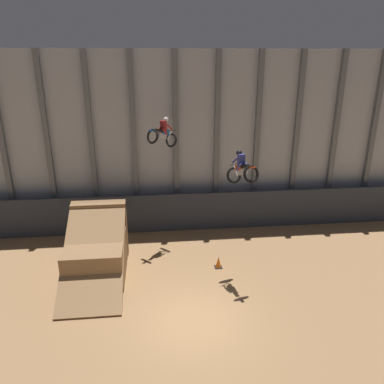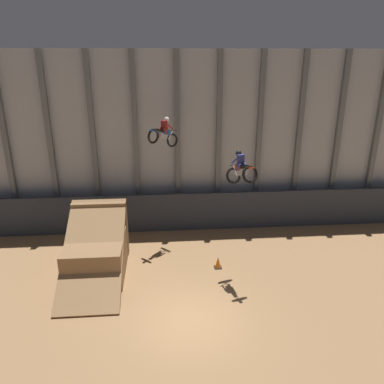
{
  "view_description": "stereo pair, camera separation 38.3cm",
  "coord_description": "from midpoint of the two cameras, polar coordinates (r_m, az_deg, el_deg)",
  "views": [
    {
      "loc": [
        -1.28,
        -11.87,
        9.67
      ],
      "look_at": [
        0.48,
        4.85,
        3.55
      ],
      "focal_mm": 35.0,
      "sensor_mm": 36.0,
      "label": 1
    },
    {
      "loc": [
        -0.9,
        -11.9,
        9.67
      ],
      "look_at": [
        0.48,
        4.85,
        3.55
      ],
      "focal_mm": 35.0,
      "sensor_mm": 36.0,
      "label": 2
    }
  ],
  "objects": [
    {
      "name": "arena_back_wall",
      "position": [
        21.48,
        -1.71,
        7.51
      ],
      "size": [
        32.0,
        0.4,
        10.06
      ],
      "color": "#A3A8B2",
      "rests_on": "ground_plane"
    },
    {
      "name": "lower_barrier",
      "position": [
        21.8,
        -1.48,
        -3.07
      ],
      "size": [
        31.36,
        0.2,
        2.26
      ],
      "color": "#2D333D",
      "rests_on": "ground_plane"
    },
    {
      "name": "traffic_cone_near_ramp",
      "position": [
        18.45,
        4.59,
        -10.66
      ],
      "size": [
        0.36,
        0.36,
        0.58
      ],
      "color": "black",
      "rests_on": "ground_plane"
    },
    {
      "name": "rider_bike_left_air",
      "position": [
        18.9,
        -3.76,
        8.87
      ],
      "size": [
        1.69,
        1.69,
        1.63
      ],
      "rotation": [
        -0.3,
        0.0,
        -0.79
      ],
      "color": "black"
    },
    {
      "name": "ground_plane",
      "position": [
        15.36,
        0.43,
        -19.02
      ],
      "size": [
        60.0,
        60.0,
        0.0
      ],
      "primitive_type": "plane",
      "color": "#9E754C"
    },
    {
      "name": "dirt_ramp",
      "position": [
        18.46,
        -13.64,
        -8.52
      ],
      "size": [
        2.66,
        5.34,
        3.05
      ],
      "color": "#966F48",
      "rests_on": "ground_plane"
    },
    {
      "name": "rider_bike_right_air",
      "position": [
        16.03,
        8.15,
        3.4
      ],
      "size": [
        1.23,
        1.81,
        1.63
      ],
      "rotation": [
        -0.31,
        0.0,
        0.33
      ],
      "color": "black"
    }
  ]
}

